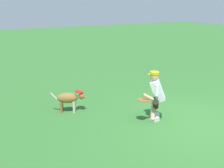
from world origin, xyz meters
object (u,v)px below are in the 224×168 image
Objects in this scene: person at (156,94)px; dog at (69,99)px; frisbee_flying at (79,92)px; frisbee_held at (143,100)px.

person is 2.40m from dog.
frisbee_flying is 1.86m from frisbee_held.
person reaches higher than frisbee_held.
person is at bearing 134.56° from frisbee_flying.
frisbee_held is (-1.10, 1.50, 0.03)m from frisbee_flying.
person is 2.13m from frisbee_flying.
dog is at bearing -2.08° from person.
frisbee_held is at bearing 126.37° from frisbee_flying.
dog is (1.76, -1.61, -0.31)m from person.
person reaches higher than frisbee_flying.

